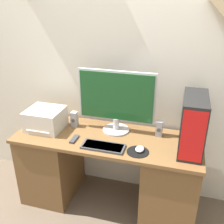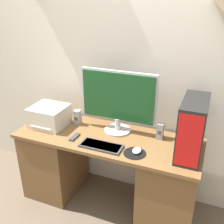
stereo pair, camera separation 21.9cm
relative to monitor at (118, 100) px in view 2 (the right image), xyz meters
The scene contains 12 objects.
ground_plane 1.13m from the monitor, 95.93° to the right, with size 12.00×12.00×0.00m, color brown.
wall_back 0.38m from the monitor, 100.91° to the left, with size 6.40×0.13×2.70m.
desk 0.68m from the monitor, 108.17° to the right, with size 1.64×0.60×0.74m.
monitor is the anchor object (origin of this frame).
keyboard 0.43m from the monitor, 94.55° to the right, with size 0.35×0.15×0.02m.
mousepad 0.50m from the monitor, 49.06° to the right, with size 0.18×0.18×0.00m.
mouse 0.49m from the monitor, 46.07° to the right, with size 0.07×0.09×0.03m.
computer_tower 0.68m from the monitor, 12.14° to the right, with size 0.18×0.43×0.45m.
printer 0.69m from the monitor, 167.31° to the right, with size 0.32×0.30×0.19m.
speaker_left 0.47m from the monitor, behind, with size 0.06×0.06×0.15m.
speaker_right 0.45m from the monitor, ahead, with size 0.06×0.06×0.15m.
remote_control 0.50m from the monitor, 138.50° to the right, with size 0.04×0.13×0.02m.
Camera 2 is at (0.80, -1.55, 1.90)m, focal length 42.00 mm.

